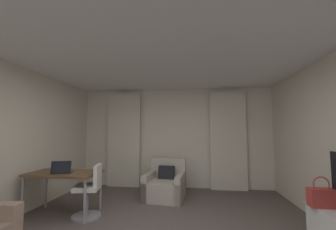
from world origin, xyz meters
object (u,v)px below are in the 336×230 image
armchair (165,185)px  desk (64,176)px  desk_chair (89,194)px  handbag_primary (322,197)px  laptop (62,171)px

armchair → desk: size_ratio=0.76×
desk_chair → handbag_primary: (3.34, -0.64, 0.27)m
desk_chair → laptop: bearing=-173.7°
armchair → handbag_primary: size_ratio=2.50×
desk → handbag_primary: size_ratio=3.28×
desk → handbag_primary: 3.91m
laptop → desk: bearing=103.4°
desk → desk_chair: size_ratio=1.37×
armchair → desk: 2.05m
desk_chair → handbag_primary: bearing=-10.8°
handbag_primary → desk_chair: bearing=169.2°
desk → laptop: size_ratio=3.20×
armchair → desk_chair: (-1.16, -1.18, 0.12)m
armchair → laptop: size_ratio=2.45×
armchair → desk: bearing=-145.8°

